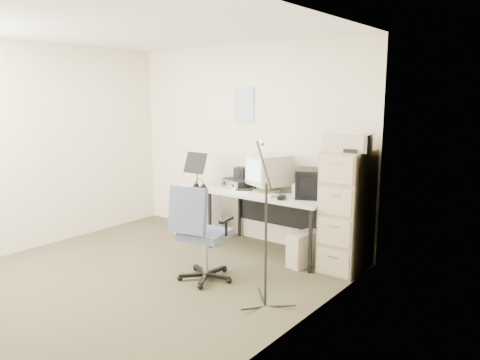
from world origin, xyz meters
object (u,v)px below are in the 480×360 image
Objects in this scene: office_chair at (205,233)px; side_cart at (197,212)px; desk at (271,223)px; filing_cabinet at (347,211)px.

office_chair is 1.53m from side_cart.
desk is at bearing 74.72° from office_chair.
filing_cabinet is at bearing 36.10° from office_chair.
side_cart is at bearing -178.18° from filing_cabinet.
side_cart is at bearing -178.18° from desk.
filing_cabinet is 1.52m from office_chair.
filing_cabinet is at bearing 19.40° from side_cart.
office_chair is (-1.02, -1.13, -0.15)m from filing_cabinet.
office_chair is at bearing -132.07° from filing_cabinet.
desk is 2.25× the size of side_cart.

